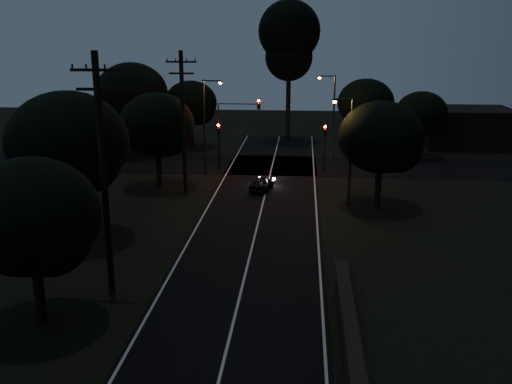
{
  "coord_description": "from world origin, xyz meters",
  "views": [
    {
      "loc": [
        2.74,
        -8.72,
        11.73
      ],
      "look_at": [
        0.0,
        24.0,
        2.5
      ],
      "focal_mm": 40.0,
      "sensor_mm": 36.0,
      "label": 1
    }
  ],
  "objects_px": {
    "signal_left": "(219,138)",
    "car": "(262,183)",
    "utility_pole_mid": "(103,173)",
    "signal_mast": "(238,121)",
    "utility_pole_far": "(183,121)",
    "streetlight_b": "(332,112)",
    "signal_right": "(325,139)",
    "streetlight_c": "(348,144)",
    "streetlight_a": "(207,121)",
    "tall_pine": "(289,40)"
  },
  "relations": [
    {
      "from": "signal_left",
      "to": "car",
      "type": "xyz_separation_m",
      "value": [
        4.25,
        -6.64,
        -2.27
      ]
    },
    {
      "from": "utility_pole_mid",
      "to": "signal_mast",
      "type": "height_order",
      "value": "utility_pole_mid"
    },
    {
      "from": "utility_pole_mid",
      "to": "streetlight_b",
      "type": "bearing_deg",
      "value": 68.7
    },
    {
      "from": "utility_pole_mid",
      "to": "tall_pine",
      "type": "bearing_deg",
      "value": 80.07
    },
    {
      "from": "streetlight_b",
      "to": "streetlight_c",
      "type": "bearing_deg",
      "value": -87.86
    },
    {
      "from": "signal_right",
      "to": "utility_pole_mid",
      "type": "bearing_deg",
      "value": -112.99
    },
    {
      "from": "utility_pole_far",
      "to": "streetlight_b",
      "type": "relative_size",
      "value": 1.31
    },
    {
      "from": "signal_mast",
      "to": "streetlight_a",
      "type": "bearing_deg",
      "value": -140.23
    },
    {
      "from": "signal_left",
      "to": "car",
      "type": "bearing_deg",
      "value": -57.39
    },
    {
      "from": "signal_left",
      "to": "signal_right",
      "type": "distance_m",
      "value": 9.2
    },
    {
      "from": "signal_mast",
      "to": "streetlight_b",
      "type": "xyz_separation_m",
      "value": [
        8.22,
        4.01,
        0.3
      ]
    },
    {
      "from": "tall_pine",
      "to": "utility_pole_far",
      "type": "bearing_deg",
      "value": -106.93
    },
    {
      "from": "signal_right",
      "to": "car",
      "type": "height_order",
      "value": "signal_right"
    },
    {
      "from": "signal_mast",
      "to": "streetlight_c",
      "type": "relative_size",
      "value": 0.83
    },
    {
      "from": "signal_mast",
      "to": "car",
      "type": "relative_size",
      "value": 1.89
    },
    {
      "from": "streetlight_b",
      "to": "car",
      "type": "xyz_separation_m",
      "value": [
        -5.66,
        -10.65,
        -4.07
      ]
    },
    {
      "from": "utility_pole_far",
      "to": "streetlight_b",
      "type": "height_order",
      "value": "utility_pole_far"
    },
    {
      "from": "streetlight_c",
      "to": "streetlight_a",
      "type": "bearing_deg",
      "value": 144.31
    },
    {
      "from": "signal_mast",
      "to": "streetlight_a",
      "type": "xyz_separation_m",
      "value": [
        -2.39,
        -1.99,
        0.3
      ]
    },
    {
      "from": "utility_pole_far",
      "to": "signal_left",
      "type": "bearing_deg",
      "value": 80.06
    },
    {
      "from": "streetlight_b",
      "to": "car",
      "type": "bearing_deg",
      "value": -117.99
    },
    {
      "from": "utility_pole_far",
      "to": "signal_left",
      "type": "height_order",
      "value": "utility_pole_far"
    },
    {
      "from": "tall_pine",
      "to": "signal_mast",
      "type": "relative_size",
      "value": 2.43
    },
    {
      "from": "utility_pole_mid",
      "to": "streetlight_b",
      "type": "relative_size",
      "value": 1.38
    },
    {
      "from": "streetlight_c",
      "to": "car",
      "type": "relative_size",
      "value": 2.27
    },
    {
      "from": "signal_left",
      "to": "streetlight_a",
      "type": "xyz_separation_m",
      "value": [
        -0.71,
        -1.99,
        1.8
      ]
    },
    {
      "from": "tall_pine",
      "to": "signal_left",
      "type": "relative_size",
      "value": 3.7
    },
    {
      "from": "utility_pole_far",
      "to": "signal_right",
      "type": "xyz_separation_m",
      "value": [
        10.6,
        7.99,
        -2.65
      ]
    },
    {
      "from": "car",
      "to": "utility_pole_far",
      "type": "bearing_deg",
      "value": 24.67
    },
    {
      "from": "streetlight_b",
      "to": "streetlight_c",
      "type": "relative_size",
      "value": 1.07
    },
    {
      "from": "streetlight_a",
      "to": "streetlight_c",
      "type": "distance_m",
      "value": 13.72
    },
    {
      "from": "utility_pole_mid",
      "to": "signal_left",
      "type": "distance_m",
      "value": 25.19
    },
    {
      "from": "tall_pine",
      "to": "car",
      "type": "xyz_separation_m",
      "value": [
        -1.35,
        -21.65,
        -10.37
      ]
    },
    {
      "from": "signal_right",
      "to": "car",
      "type": "xyz_separation_m",
      "value": [
        -4.95,
        -6.64,
        -2.27
      ]
    },
    {
      "from": "signal_left",
      "to": "signal_mast",
      "type": "xyz_separation_m",
      "value": [
        1.69,
        0.0,
        1.5
      ]
    },
    {
      "from": "streetlight_a",
      "to": "streetlight_b",
      "type": "height_order",
      "value": "same"
    },
    {
      "from": "tall_pine",
      "to": "signal_right",
      "type": "distance_m",
      "value": 17.43
    },
    {
      "from": "utility_pole_far",
      "to": "signal_right",
      "type": "distance_m",
      "value": 13.53
    },
    {
      "from": "utility_pole_far",
      "to": "streetlight_c",
      "type": "height_order",
      "value": "utility_pole_far"
    },
    {
      "from": "streetlight_a",
      "to": "signal_left",
      "type": "bearing_deg",
      "value": 70.41
    },
    {
      "from": "streetlight_a",
      "to": "streetlight_c",
      "type": "height_order",
      "value": "streetlight_a"
    },
    {
      "from": "streetlight_b",
      "to": "streetlight_c",
      "type": "height_order",
      "value": "streetlight_b"
    },
    {
      "from": "streetlight_a",
      "to": "streetlight_b",
      "type": "xyz_separation_m",
      "value": [
        10.61,
        6.0,
        0.0
      ]
    },
    {
      "from": "utility_pole_mid",
      "to": "car",
      "type": "height_order",
      "value": "utility_pole_mid"
    },
    {
      "from": "utility_pole_far",
      "to": "signal_mast",
      "type": "bearing_deg",
      "value": 68.89
    },
    {
      "from": "streetlight_b",
      "to": "car",
      "type": "distance_m",
      "value": 12.73
    },
    {
      "from": "utility_pole_mid",
      "to": "utility_pole_far",
      "type": "relative_size",
      "value": 1.05
    },
    {
      "from": "tall_pine",
      "to": "streetlight_b",
      "type": "relative_size",
      "value": 1.9
    },
    {
      "from": "utility_pole_far",
      "to": "streetlight_c",
      "type": "relative_size",
      "value": 1.4
    },
    {
      "from": "tall_pine",
      "to": "streetlight_b",
      "type": "distance_m",
      "value": 13.39
    }
  ]
}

